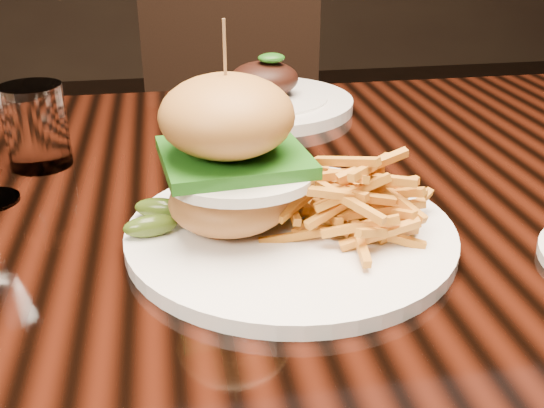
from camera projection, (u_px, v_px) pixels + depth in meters
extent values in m
cube|color=black|center=(266.00, 208.00, 0.74)|extent=(1.60, 0.90, 0.04)
cylinder|color=white|center=(291.00, 233.00, 0.63)|extent=(0.32, 0.32, 0.01)
ellipsoid|color=#945B2F|center=(230.00, 201.00, 0.62)|extent=(0.12, 0.12, 0.05)
ellipsoid|color=silver|center=(243.00, 179.00, 0.59)|extent=(0.13, 0.11, 0.01)
ellipsoid|color=orange|center=(270.00, 178.00, 0.58)|extent=(0.03, 0.03, 0.01)
cube|color=#286F1B|center=(228.00, 160.00, 0.60)|extent=(0.15, 0.14, 0.01)
ellipsoid|color=#9E642B|center=(227.00, 116.00, 0.58)|extent=(0.13, 0.13, 0.08)
cylinder|color=#986F47|center=(225.00, 75.00, 0.56)|extent=(0.00, 0.00, 0.10)
ellipsoid|color=#2D4913|center=(150.00, 226.00, 0.60)|extent=(0.05, 0.03, 0.02)
ellipsoid|color=#2D4913|center=(160.00, 208.00, 0.64)|extent=(0.06, 0.04, 0.02)
cube|color=white|center=(218.00, 175.00, 0.73)|extent=(0.10, 0.10, 0.04)
cylinder|color=white|center=(36.00, 126.00, 0.79)|extent=(0.08, 0.08, 0.10)
cylinder|color=white|center=(264.00, 104.00, 1.02)|extent=(0.28, 0.28, 0.02)
cylinder|color=white|center=(264.00, 103.00, 1.02)|extent=(0.20, 0.20, 0.02)
ellipsoid|color=black|center=(264.00, 79.00, 1.00)|extent=(0.11, 0.09, 0.05)
ellipsoid|color=#286F1B|center=(271.00, 58.00, 0.98)|extent=(0.04, 0.03, 0.02)
cube|color=black|center=(230.00, 168.00, 1.58)|extent=(0.53, 0.53, 0.06)
cube|color=black|center=(231.00, 49.00, 1.66)|extent=(0.46, 0.12, 0.50)
cylinder|color=black|center=(148.00, 287.00, 1.51)|extent=(0.04, 0.04, 0.45)
cylinder|color=black|center=(308.00, 286.00, 1.51)|extent=(0.04, 0.04, 0.45)
cylinder|color=black|center=(170.00, 215.00, 1.85)|extent=(0.04, 0.04, 0.45)
cylinder|color=black|center=(300.00, 214.00, 1.85)|extent=(0.04, 0.04, 0.45)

